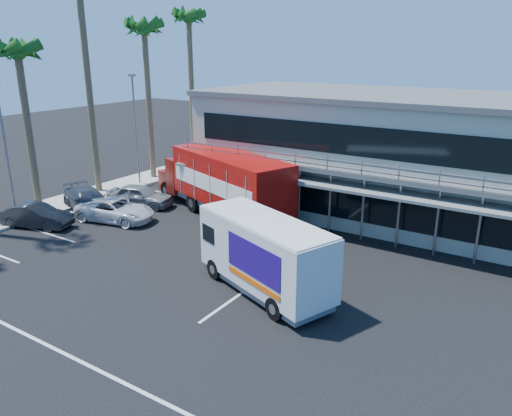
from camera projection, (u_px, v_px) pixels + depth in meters
The scene contains 14 objects.
ground at pixel (192, 289), 21.41m from camera, with size 120.00×120.00×0.00m, color black.
building at pixel (383, 153), 30.68m from camera, with size 22.40×12.00×7.30m.
curb_strip at pixel (78, 198), 33.91m from camera, with size 3.00×32.00×0.16m, color #A5A399.
palm_c at pixel (18, 60), 28.63m from camera, with size 2.80×2.80×10.75m.
palm_e at pixel (145, 37), 36.11m from camera, with size 2.80×2.80×12.25m.
palm_f at pixel (189, 26), 40.43m from camera, with size 2.80×2.80×13.25m.
light_pole_near at pixel (5, 147), 28.13m from camera, with size 0.50×0.25×8.09m.
light_pole_far at pixel (136, 125), 36.13m from camera, with size 0.50×0.25×8.09m.
red_truck at pixel (223, 181), 30.21m from camera, with size 11.84×6.59×3.92m.
white_van at pixel (265, 255), 20.64m from camera, with size 7.03×4.54×3.25m.
parked_car_b at pixel (36, 216), 28.60m from camera, with size 1.43×4.12×1.36m, color black.
parked_car_c at pixel (115, 210), 29.62m from camera, with size 2.20×4.76×1.32m, color silver.
parked_car_d at pixel (88, 200), 31.51m from camera, with size 1.97×4.83×1.40m, color #313841.
parked_car_e at pixel (140, 196), 32.25m from camera, with size 1.73×4.29×1.46m, color gray.
Camera 1 is at (12.76, -14.72, 9.95)m, focal length 35.00 mm.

